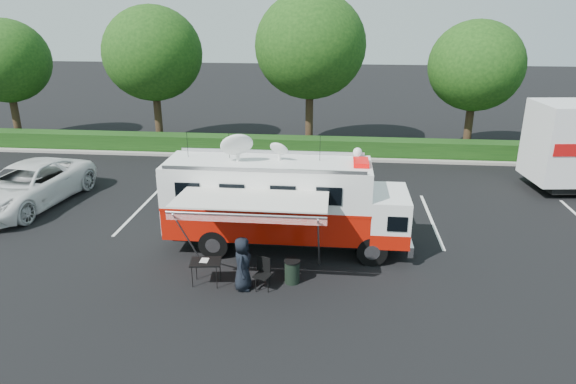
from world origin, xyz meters
name	(u,v)px	position (x,y,z in m)	size (l,w,h in m)	color
ground_plane	(287,247)	(0.00, 0.00, 0.00)	(120.00, 120.00, 0.00)	black
back_border	(331,64)	(1.14, 12.90, 5.00)	(60.00, 6.14, 8.87)	#9E998E
stall_lines	(282,214)	(-0.50, 3.00, 0.00)	(24.12, 5.50, 0.01)	silver
command_truck	(284,202)	(-0.07, 0.00, 1.71)	(8.33, 2.29, 4.00)	black
awning	(251,203)	(-0.82, -2.38, 2.57)	(4.55, 2.37, 2.75)	silver
white_suv	(30,205)	(-11.33, 2.94, 0.00)	(2.95, 6.39, 1.78)	silver
person	(243,288)	(-1.02, -2.92, 0.00)	(0.82, 0.53, 1.68)	black
folding_table	(206,263)	(-2.19, -2.76, 0.73)	(0.99, 0.76, 0.78)	black
folding_chair	(263,270)	(-0.43, -2.78, 0.58)	(0.60, 0.63, 0.97)	black
trash_bin	(292,271)	(0.41, -2.40, 0.38)	(0.50, 0.50, 0.75)	black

